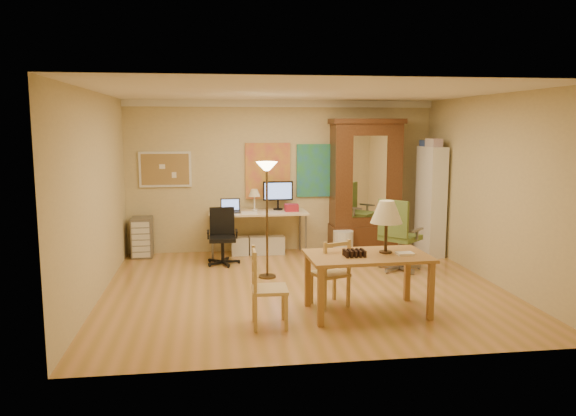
{
  "coord_description": "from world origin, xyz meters",
  "views": [
    {
      "loc": [
        -1.26,
        -7.51,
        2.26
      ],
      "look_at": [
        -0.18,
        0.3,
        1.1
      ],
      "focal_mm": 35.0,
      "sensor_mm": 36.0,
      "label": 1
    }
  ],
  "objects": [
    {
      "name": "art_panel_left",
      "position": [
        -0.25,
        2.47,
        1.45
      ],
      "size": [
        0.8,
        0.04,
        1.0
      ],
      "primitive_type": "cube",
      "color": "yellow",
      "rests_on": "floor"
    },
    {
      "name": "drawer_cart",
      "position": [
        -2.46,
        2.25,
        0.35
      ],
      "size": [
        0.35,
        0.42,
        0.69
      ],
      "color": "slate",
      "rests_on": "floor"
    },
    {
      "name": "office_chair_black",
      "position": [
        -1.09,
        1.56,
        0.25
      ],
      "size": [
        0.57,
        0.57,
        0.92
      ],
      "color": "black",
      "rests_on": "floor"
    },
    {
      "name": "torchiere_lamp",
      "position": [
        -0.45,
        0.63,
        1.39
      ],
      "size": [
        0.32,
        0.32,
        1.73
      ],
      "color": "#45331B",
      "rests_on": "floor"
    },
    {
      "name": "floor",
      "position": [
        0.0,
        0.0,
        0.0
      ],
      "size": [
        5.5,
        5.5,
        0.0
      ],
      "primitive_type": "plane",
      "color": "#A87C3B",
      "rests_on": "ground"
    },
    {
      "name": "wastebin",
      "position": [
        1.0,
        1.85,
        0.22
      ],
      "size": [
        0.36,
        0.36,
        0.45
      ],
      "primitive_type": "cylinder",
      "color": "silver",
      "rests_on": "floor"
    },
    {
      "name": "armoire",
      "position": [
        1.49,
        2.24,
        1.03
      ],
      "size": [
        1.29,
        0.61,
        2.38
      ],
      "color": "#3C1F10",
      "rests_on": "floor"
    },
    {
      "name": "bookshelf",
      "position": [
        2.55,
        1.8,
        0.94
      ],
      "size": [
        0.28,
        0.76,
        1.9
      ],
      "color": "white",
      "rests_on": "floor"
    },
    {
      "name": "computer_desk",
      "position": [
        -0.43,
        2.16,
        0.47
      ],
      "size": [
        1.7,
        0.74,
        1.28
      ],
      "color": "beige",
      "rests_on": "floor"
    },
    {
      "name": "ladder_chair_back",
      "position": [
        0.21,
        -0.81,
        0.4
      ],
      "size": [
        0.51,
        0.49,
        0.86
      ],
      "color": "#A5864B",
      "rests_on": "floor"
    },
    {
      "name": "crown_molding",
      "position": [
        0.0,
        2.46,
        2.64
      ],
      "size": [
        5.5,
        0.08,
        0.12
      ],
      "primitive_type": "cube",
      "color": "white",
      "rests_on": "floor"
    },
    {
      "name": "corkboard",
      "position": [
        -2.05,
        2.47,
        1.5
      ],
      "size": [
        0.9,
        0.04,
        0.62
      ],
      "primitive_type": "cube",
      "color": "#9B8449",
      "rests_on": "floor"
    },
    {
      "name": "ladder_chair_left",
      "position": [
        -0.66,
        -1.41,
        0.42
      ],
      "size": [
        0.41,
        0.43,
        0.9
      ],
      "color": "#A5864B",
      "rests_on": "floor"
    },
    {
      "name": "art_panel_right",
      "position": [
        0.65,
        2.47,
        1.45
      ],
      "size": [
        0.75,
        0.04,
        0.95
      ],
      "primitive_type": "cube",
      "color": "teal",
      "rests_on": "floor"
    },
    {
      "name": "office_chair_green",
      "position": [
        1.63,
        0.75,
        0.3
      ],
      "size": [
        0.73,
        0.73,
        1.14
      ],
      "color": "slate",
      "rests_on": "floor"
    },
    {
      "name": "dining_table",
      "position": [
        0.67,
        -1.11,
        0.86
      ],
      "size": [
        1.48,
        0.91,
        1.36
      ],
      "color": "#975D31",
      "rests_on": "floor"
    }
  ]
}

